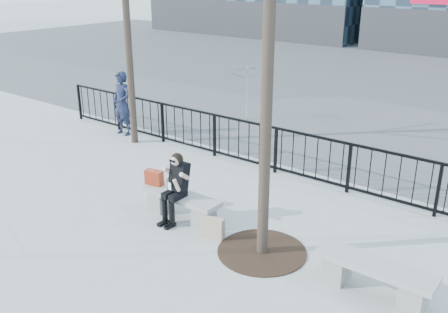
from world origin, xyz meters
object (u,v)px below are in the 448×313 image
Objects in this scene: bench_second at (374,275)px; seated_woman at (175,188)px; bench_main at (181,203)px; standing_man at (122,104)px.

seated_woman is (-3.80, -0.10, 0.35)m from bench_second.
bench_main is 0.95× the size of bench_second.
bench_main is at bearing 90.00° from seated_woman.
bench_second is 3.82m from seated_woman.
bench_second is (3.80, -0.06, 0.01)m from bench_main.
seated_woman reaches higher than bench_main.
standing_man is at bearing 148.12° from seated_woman.
bench_main is 5.55m from standing_man.
bench_main is at bearing 179.21° from bench_second.
standing_man is (-4.76, 2.80, 0.60)m from bench_main.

